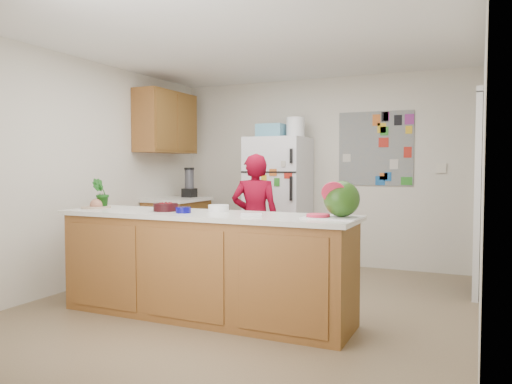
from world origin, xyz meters
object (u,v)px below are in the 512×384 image
at_px(refrigerator, 278,202).
at_px(cherry_bowl, 166,207).
at_px(person, 255,219).
at_px(watermelon, 342,199).

relative_size(refrigerator, cherry_bowl, 7.84).
height_order(refrigerator, person, refrigerator).
relative_size(refrigerator, person, 1.16).
xyz_separation_m(person, watermelon, (1.30, -1.25, 0.34)).
height_order(person, watermelon, person).
relative_size(person, cherry_bowl, 6.75).
bearing_deg(refrigerator, person, -81.67).
distance_m(refrigerator, cherry_bowl, 2.39).
bearing_deg(person, watermelon, 120.57).
xyz_separation_m(refrigerator, person, (0.16, -1.10, -0.12)).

